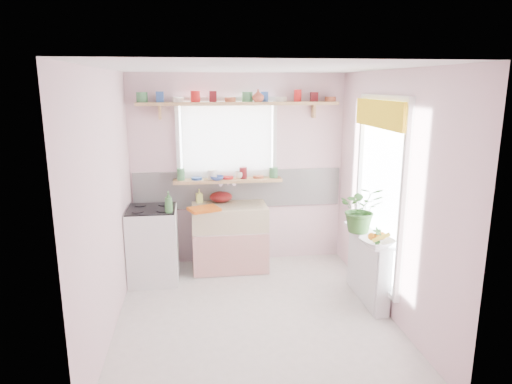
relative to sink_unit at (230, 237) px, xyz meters
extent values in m
plane|color=silver|center=(0.15, -1.29, -0.43)|extent=(3.20, 3.20, 0.00)
plane|color=white|center=(0.15, -1.29, 2.07)|extent=(3.20, 3.20, 0.00)
plane|color=beige|center=(0.15, 0.31, 0.82)|extent=(2.80, 0.00, 2.80)
plane|color=beige|center=(0.15, -2.89, 0.82)|extent=(2.80, 0.00, 2.80)
plane|color=beige|center=(-1.25, -1.29, 0.82)|extent=(0.00, 3.20, 3.20)
plane|color=beige|center=(1.55, -1.29, 0.82)|extent=(0.00, 3.20, 3.20)
cube|color=white|center=(0.15, 0.29, 0.57)|extent=(2.74, 0.03, 0.50)
cube|color=pink|center=(0.15, 0.29, 0.37)|extent=(2.74, 0.02, 0.12)
cube|color=white|center=(0.00, 0.30, 1.22)|extent=(1.20, 0.01, 1.00)
cube|color=white|center=(0.00, 0.24, 1.22)|extent=(1.15, 0.02, 0.95)
cube|color=white|center=(1.54, -1.09, 0.82)|extent=(0.01, 1.10, 1.90)
cube|color=yellow|center=(1.46, -1.09, 1.63)|extent=(0.03, 1.20, 0.28)
cube|color=white|center=(0.00, 0.01, -0.16)|extent=(0.85, 0.55, 0.55)
cube|color=#C8483A|center=(0.00, -0.27, -0.16)|extent=(0.95, 0.02, 0.53)
cube|color=beige|center=(0.00, 0.01, 0.27)|extent=(0.95, 0.55, 0.30)
cylinder|color=silver|center=(0.00, 0.26, 0.67)|extent=(0.03, 0.22, 0.03)
cube|color=white|center=(-0.95, -0.24, 0.02)|extent=(0.58, 0.58, 0.90)
cube|color=black|center=(-0.95, -0.24, 0.47)|extent=(0.56, 0.56, 0.02)
cylinder|color=black|center=(-1.09, -0.38, 0.49)|extent=(0.14, 0.14, 0.01)
cylinder|color=black|center=(-0.81, -0.38, 0.49)|extent=(0.14, 0.14, 0.01)
cylinder|color=black|center=(-1.09, -0.10, 0.49)|extent=(0.14, 0.14, 0.01)
cylinder|color=black|center=(-0.81, -0.10, 0.49)|extent=(0.14, 0.14, 0.01)
cube|color=white|center=(1.45, -1.09, -0.06)|extent=(0.15, 0.90, 0.75)
cube|color=white|center=(1.42, -1.09, 0.33)|extent=(0.22, 0.95, 0.03)
cube|color=tan|center=(0.00, 0.19, 0.71)|extent=(1.40, 0.22, 0.04)
cube|color=tan|center=(0.15, 0.18, 1.69)|extent=(2.52, 0.24, 0.04)
cylinder|color=#3F7F4C|center=(-1.03, 0.18, 1.77)|extent=(0.11, 0.11, 0.12)
cylinder|color=#3359A5|center=(-0.82, 0.18, 1.77)|extent=(0.11, 0.11, 0.12)
cylinder|color=silver|center=(-0.60, 0.18, 1.74)|extent=(0.11, 0.11, 0.06)
cylinder|color=red|center=(-0.39, 0.18, 1.77)|extent=(0.11, 0.11, 0.12)
cylinder|color=#590F14|center=(-0.17, 0.18, 1.77)|extent=(0.11, 0.11, 0.12)
cylinder|color=#A55133|center=(0.04, 0.18, 1.74)|extent=(0.11, 0.11, 0.06)
cylinder|color=#3F7F4C|center=(0.26, 0.18, 1.77)|extent=(0.11, 0.11, 0.12)
cylinder|color=#3359A5|center=(0.47, 0.18, 1.77)|extent=(0.11, 0.11, 0.12)
cylinder|color=silver|center=(0.69, 0.18, 1.74)|extent=(0.11, 0.11, 0.06)
cylinder|color=red|center=(0.90, 0.18, 1.77)|extent=(0.11, 0.11, 0.12)
cylinder|color=#590F14|center=(1.12, 0.18, 1.77)|extent=(0.11, 0.11, 0.12)
cylinder|color=#A55133|center=(1.33, 0.18, 1.74)|extent=(0.11, 0.11, 0.06)
cylinder|color=#3F7F4C|center=(-0.62, 0.19, 0.79)|extent=(0.11, 0.11, 0.12)
cylinder|color=#3359A5|center=(-0.41, 0.19, 0.79)|extent=(0.11, 0.11, 0.12)
cylinder|color=silver|center=(-0.21, 0.19, 0.76)|extent=(0.11, 0.11, 0.06)
cylinder|color=red|center=(0.00, 0.19, 0.79)|extent=(0.11, 0.11, 0.12)
cylinder|color=#590F14|center=(0.21, 0.19, 0.79)|extent=(0.11, 0.11, 0.12)
cylinder|color=#A55133|center=(0.41, 0.19, 0.76)|extent=(0.11, 0.11, 0.06)
cylinder|color=#3F7F4C|center=(0.62, 0.19, 0.79)|extent=(0.11, 0.11, 0.12)
cube|color=#D15B12|center=(-0.32, -0.19, 0.44)|extent=(0.43, 0.37, 0.04)
ellipsoid|color=#5F1010|center=(-0.09, 0.21, 0.49)|extent=(0.36, 0.36, 0.14)
imported|color=#336227|center=(1.36, -1.02, 0.60)|extent=(0.54, 0.49, 0.52)
imported|color=silver|center=(1.36, -1.49, 0.38)|extent=(0.40, 0.40, 0.08)
imported|color=#2E6528|center=(1.36, -1.49, 0.44)|extent=(0.12, 0.10, 0.20)
imported|color=#C6CE5B|center=(-0.38, 0.21, 0.51)|extent=(0.09, 0.09, 0.18)
imported|color=white|center=(0.15, 0.19, 0.77)|extent=(0.14, 0.14, 0.09)
imported|color=#3654AF|center=(-0.14, 0.13, 0.75)|extent=(0.20, 0.20, 0.05)
imported|color=#B54F37|center=(0.39, 0.12, 1.79)|extent=(0.15, 0.15, 0.15)
imported|color=#3C793E|center=(-0.73, -0.46, 0.61)|extent=(0.10, 0.10, 0.25)
sphere|color=orange|center=(1.36, -1.49, 0.44)|extent=(0.08, 0.08, 0.08)
sphere|color=orange|center=(1.42, -1.46, 0.44)|extent=(0.08, 0.08, 0.08)
sphere|color=orange|center=(1.31, -1.47, 0.44)|extent=(0.08, 0.08, 0.08)
cylinder|color=gold|center=(1.38, -1.54, 0.45)|extent=(0.18, 0.04, 0.10)
camera|label=1|loc=(-0.41, -5.60, 1.92)|focal=32.00mm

